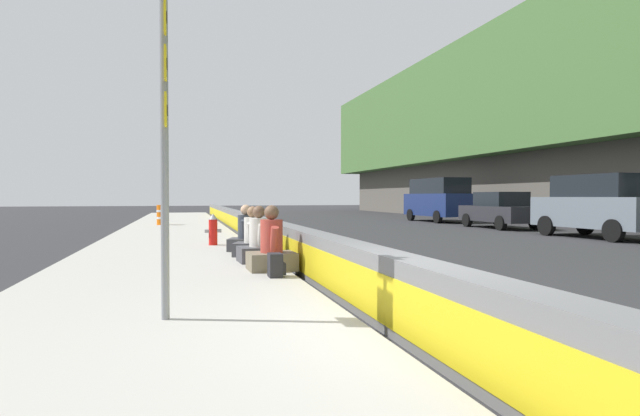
{
  "coord_description": "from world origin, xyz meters",
  "views": [
    {
      "loc": [
        -4.9,
        2.33,
        1.51
      ],
      "look_at": [
        9.38,
        -1.47,
        1.17
      ],
      "focal_mm": 29.0,
      "sensor_mm": 36.0,
      "label": 1
    }
  ],
  "objects_px": {
    "route_sign_post": "(165,130)",
    "seated_person_foreground": "(272,250)",
    "backpack": "(276,265)",
    "parked_car_third": "(599,205)",
    "seated_person_rear": "(253,240)",
    "construction_barrel": "(162,215)",
    "parked_car_midline": "(438,199)",
    "seated_person_far": "(246,236)",
    "seated_person_middle": "(259,244)",
    "fire_hydrant": "(213,229)",
    "parked_car_fourth": "(500,210)"
  },
  "relations": [
    {
      "from": "route_sign_post",
      "to": "seated_person_foreground",
      "type": "distance_m",
      "value": 4.29
    },
    {
      "from": "seated_person_middle",
      "to": "parked_car_fourth",
      "type": "bearing_deg",
      "value": -50.68
    },
    {
      "from": "seated_person_far",
      "to": "parked_car_midline",
      "type": "bearing_deg",
      "value": -41.62
    },
    {
      "from": "route_sign_post",
      "to": "backpack",
      "type": "relative_size",
      "value": 9.0
    },
    {
      "from": "seated_person_foreground",
      "to": "parked_car_midline",
      "type": "distance_m",
      "value": 22.47
    },
    {
      "from": "seated_person_rear",
      "to": "parked_car_fourth",
      "type": "xyz_separation_m",
      "value": [
        9.47,
        -12.88,
        0.37
      ]
    },
    {
      "from": "construction_barrel",
      "to": "seated_person_far",
      "type": "bearing_deg",
      "value": -169.1
    },
    {
      "from": "seated_person_foreground",
      "to": "route_sign_post",
      "type": "bearing_deg",
      "value": 153.17
    },
    {
      "from": "seated_person_far",
      "to": "parked_car_fourth",
      "type": "xyz_separation_m",
      "value": [
        8.29,
        -12.9,
        0.36
      ]
    },
    {
      "from": "seated_person_far",
      "to": "construction_barrel",
      "type": "xyz_separation_m",
      "value": [
        12.85,
        2.47,
        0.12
      ]
    },
    {
      "from": "seated_person_middle",
      "to": "seated_person_rear",
      "type": "xyz_separation_m",
      "value": [
        1.1,
        -0.01,
        -0.01
      ]
    },
    {
      "from": "route_sign_post",
      "to": "seated_person_far",
      "type": "bearing_deg",
      "value": -13.69
    },
    {
      "from": "seated_person_middle",
      "to": "seated_person_rear",
      "type": "relative_size",
      "value": 1.03
    },
    {
      "from": "seated_person_rear",
      "to": "backpack",
      "type": "bearing_deg",
      "value": 179.51
    },
    {
      "from": "backpack",
      "to": "route_sign_post",
      "type": "bearing_deg",
      "value": 147.39
    },
    {
      "from": "construction_barrel",
      "to": "seated_person_foreground",
      "type": "bearing_deg",
      "value": -171.19
    },
    {
      "from": "construction_barrel",
      "to": "parked_car_midline",
      "type": "xyz_separation_m",
      "value": [
        1.9,
        -15.58,
        0.73
      ]
    },
    {
      "from": "seated_person_rear",
      "to": "route_sign_post",
      "type": "bearing_deg",
      "value": 163.54
    },
    {
      "from": "seated_person_foreground",
      "to": "seated_person_middle",
      "type": "relative_size",
      "value": 1.03
    },
    {
      "from": "seated_person_foreground",
      "to": "parked_car_midline",
      "type": "relative_size",
      "value": 0.23
    },
    {
      "from": "seated_person_rear",
      "to": "parked_car_third",
      "type": "xyz_separation_m",
      "value": [
        3.54,
        -12.93,
        0.69
      ]
    },
    {
      "from": "seated_person_rear",
      "to": "seated_person_foreground",
      "type": "bearing_deg",
      "value": -178.94
    },
    {
      "from": "seated_person_rear",
      "to": "backpack",
      "type": "distance_m",
      "value": 3.2
    },
    {
      "from": "seated_person_middle",
      "to": "parked_car_midline",
      "type": "relative_size",
      "value": 0.23
    },
    {
      "from": "seated_person_middle",
      "to": "parked_car_midline",
      "type": "distance_m",
      "value": 21.5
    },
    {
      "from": "seated_person_foreground",
      "to": "parked_car_fourth",
      "type": "bearing_deg",
      "value": -47.38
    },
    {
      "from": "construction_barrel",
      "to": "parked_car_midline",
      "type": "relative_size",
      "value": 0.18
    },
    {
      "from": "route_sign_post",
      "to": "construction_barrel",
      "type": "bearing_deg",
      "value": 2.19
    },
    {
      "from": "seated_person_rear",
      "to": "construction_barrel",
      "type": "bearing_deg",
      "value": 10.08
    },
    {
      "from": "backpack",
      "to": "parked_car_midline",
      "type": "distance_m",
      "value": 23.21
    },
    {
      "from": "parked_car_midline",
      "to": "seated_person_middle",
      "type": "bearing_deg",
      "value": 142.42
    },
    {
      "from": "seated_person_middle",
      "to": "seated_person_rear",
      "type": "height_order",
      "value": "seated_person_middle"
    },
    {
      "from": "route_sign_post",
      "to": "seated_person_far",
      "type": "height_order",
      "value": "route_sign_post"
    },
    {
      "from": "seated_person_far",
      "to": "construction_barrel",
      "type": "distance_m",
      "value": 13.08
    },
    {
      "from": "fire_hydrant",
      "to": "seated_person_far",
      "type": "height_order",
      "value": "seated_person_far"
    },
    {
      "from": "seated_person_far",
      "to": "parked_car_third",
      "type": "bearing_deg",
      "value": -79.66
    },
    {
      "from": "parked_car_third",
      "to": "parked_car_midline",
      "type": "distance_m",
      "value": 12.39
    },
    {
      "from": "fire_hydrant",
      "to": "seated_person_foreground",
      "type": "height_order",
      "value": "seated_person_foreground"
    },
    {
      "from": "construction_barrel",
      "to": "parked_car_midline",
      "type": "distance_m",
      "value": 15.71
    },
    {
      "from": "fire_hydrant",
      "to": "seated_person_middle",
      "type": "height_order",
      "value": "seated_person_middle"
    },
    {
      "from": "seated_person_rear",
      "to": "parked_car_midline",
      "type": "relative_size",
      "value": 0.22
    },
    {
      "from": "seated_person_middle",
      "to": "seated_person_rear",
      "type": "bearing_deg",
      "value": -0.64
    },
    {
      "from": "route_sign_post",
      "to": "backpack",
      "type": "distance_m",
      "value": 3.69
    },
    {
      "from": "seated_person_middle",
      "to": "backpack",
      "type": "bearing_deg",
      "value": 179.6
    },
    {
      "from": "backpack",
      "to": "parked_car_third",
      "type": "distance_m",
      "value": 14.62
    },
    {
      "from": "seated_person_rear",
      "to": "seated_person_far",
      "type": "bearing_deg",
      "value": 0.91
    },
    {
      "from": "seated_person_rear",
      "to": "construction_barrel",
      "type": "height_order",
      "value": "seated_person_rear"
    },
    {
      "from": "route_sign_post",
      "to": "seated_person_foreground",
      "type": "height_order",
      "value": "route_sign_post"
    },
    {
      "from": "seated_person_foreground",
      "to": "seated_person_rear",
      "type": "height_order",
      "value": "seated_person_foreground"
    },
    {
      "from": "seated_person_rear",
      "to": "construction_barrel",
      "type": "distance_m",
      "value": 14.24
    }
  ]
}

